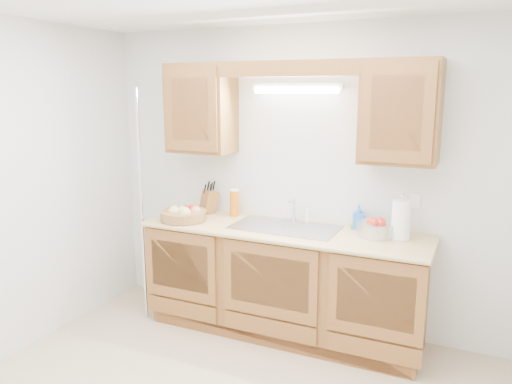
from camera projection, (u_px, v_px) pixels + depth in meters
The scene contains 17 objects.
room at pixel (209, 221), 2.85m from camera, with size 3.52×3.50×2.50m.
base_cabinets at pixel (284, 282), 4.08m from camera, with size 2.20×0.60×0.86m, color brown.
countertop at pixel (284, 231), 3.98m from camera, with size 2.30×0.63×0.04m, color tan.
upper_cabinet_left at pixel (201, 109), 4.26m from camera, with size 0.55×0.33×0.75m, color brown.
upper_cabinet_right at pixel (401, 112), 3.58m from camera, with size 0.55×0.33×0.75m, color brown.
valance at pixel (286, 68), 3.73m from camera, with size 2.20×0.05×0.12m, color brown.
fluorescent_fixture at pixel (296, 88), 3.96m from camera, with size 0.76×0.08×0.08m.
sink at pixel (285, 236), 4.01m from camera, with size 0.84×0.46×0.36m.
wire_shelf_pole at pixel (142, 208), 4.22m from camera, with size 0.03×0.03×2.00m, color silver.
outlet_plate at pixel (415, 201), 3.81m from camera, with size 0.08×0.01×0.12m, color white.
fruit_basket at pixel (184, 214), 4.21m from camera, with size 0.51×0.51×0.12m.
knife_block at pixel (209, 201), 4.45m from camera, with size 0.16×0.19×0.30m.
orange_canister at pixel (234, 203), 4.34m from camera, with size 0.08×0.08×0.24m.
soap_bottle at pixel (359, 217), 3.94m from camera, with size 0.09×0.09×0.20m, color blue.
sponge at pixel (359, 227), 3.98m from camera, with size 0.14×0.12×0.03m.
paper_towel at pixel (401, 220), 3.66m from camera, with size 0.17×0.17×0.34m.
apple_bowl at pixel (376, 228), 3.74m from camera, with size 0.33×0.33×0.15m.
Camera 1 is at (1.40, -2.39, 1.99)m, focal length 35.00 mm.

